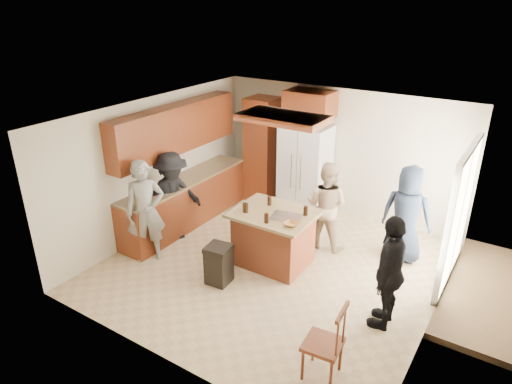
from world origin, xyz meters
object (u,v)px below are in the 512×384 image
Objects in this scene: person_behind_left at (326,205)px; person_side_right at (390,272)px; trash_bin at (219,264)px; kitchen_island at (273,237)px; refrigerator at (305,170)px; person_counter at (172,197)px; spindle_chair at (325,345)px; person_front_left at (146,212)px; person_behind_right at (406,214)px.

person_side_right is at bearing 135.70° from person_behind_left.
person_behind_left is 2.14m from trash_bin.
kitchen_island is 1.03m from trash_bin.
refrigerator is at bearing -49.29° from person_behind_left.
kitchen_island is at bearing -61.96° from person_counter.
refrigerator reaches higher than spindle_chair.
person_behind_right is (3.57, 2.27, -0.04)m from person_front_left.
person_counter is at bearing 25.94° from person_behind_left.
person_front_left is 1.07× the size of person_side_right.
person_behind_left is at bearing -11.22° from person_front_left.
kitchen_island is at bearing -105.59° from person_side_right.
person_front_left is 1.74× the size of spindle_chair.
refrigerator is 2.13m from kitchen_island.
refrigerator is at bearing -137.14° from person_side_right.
kitchen_island is 1.29× the size of spindle_chair.
person_side_right is 2.57× the size of trash_bin.
person_front_left is at bearing -113.95° from refrigerator.
refrigerator is at bearing 14.35° from person_front_left.
person_front_left is at bearing 39.16° from person_behind_left.
person_behind_right reaches higher than kitchen_island.
trash_bin is (-2.45, -0.44, -0.49)m from person_side_right.
person_counter is 1.97m from kitchen_island.
person_front_left reaches higher than kitchen_island.
person_front_left is 3.02m from person_behind_left.
person_counter is at bearing -172.29° from kitchen_island.
person_side_right is (0.29, -1.77, -0.02)m from person_behind_right.
spindle_chair is (3.57, -0.79, -0.41)m from person_front_left.
trash_bin is at bearing 63.57° from person_behind_left.
person_counter is (-0.09, 0.73, -0.04)m from person_front_left.
spindle_chair is at bearing -14.99° from person_side_right.
person_counter is 2.62× the size of trash_bin.
person_front_left is 1.05× the size of person_behind_right.
person_behind_left is at bearing 64.22° from kitchen_island.
person_side_right is (3.86, 0.51, -0.06)m from person_front_left.
trash_bin is (-0.42, -0.92, -0.16)m from kitchen_island.
refrigerator is 1.81× the size of spindle_chair.
person_counter is at bearing 157.43° from spindle_chair.
spindle_chair reaches higher than kitchen_island.
person_front_left is 3.31m from refrigerator.
person_front_left is at bearing 29.48° from person_behind_right.
person_behind_right is 2.63× the size of trash_bin.
person_behind_left is (2.30, 1.96, -0.08)m from person_front_left.
refrigerator is at bearing -11.69° from person_counter.
person_behind_left reaches higher than spindle_chair.
person_behind_right reaches higher than trash_bin.
person_behind_left is 2.14m from person_side_right.
person_counter is (-3.66, -1.54, -0.00)m from person_behind_right.
person_front_left reaches higher than trash_bin.
person_counter is at bearing 19.84° from person_behind_right.
person_behind_right is 3.97m from person_counter.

